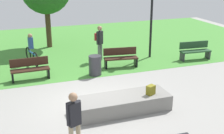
{
  "coord_description": "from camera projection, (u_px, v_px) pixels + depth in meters",
  "views": [
    {
      "loc": [
        -2.53,
        -9.22,
        4.66
      ],
      "look_at": [
        0.8,
        0.17,
        1.19
      ],
      "focal_mm": 47.56,
      "sensor_mm": 36.0,
      "label": 1
    }
  ],
  "objects": [
    {
      "name": "pedestrian_with_backpack",
      "position": [
        99.0,
        40.0,
        14.77
      ],
      "size": [
        0.44,
        0.45,
        1.79
      ],
      "color": "slate",
      "rests_on": "ground_plane"
    },
    {
      "name": "concrete_ledge",
      "position": [
        123.0,
        103.0,
        9.88
      ],
      "size": [
        3.15,
        1.08,
        0.53
      ],
      "primitive_type": "cube",
      "color": "gray",
      "rests_on": "ground_plane"
    },
    {
      "name": "park_bench_far_left",
      "position": [
        30.0,
        69.0,
        12.53
      ],
      "size": [
        1.61,
        0.51,
        0.91
      ],
      "color": "#331E14",
      "rests_on": "ground_plane"
    },
    {
      "name": "skater_performing_trick",
      "position": [
        74.0,
        119.0,
        7.41
      ],
      "size": [
        0.41,
        0.31,
        1.71
      ],
      "color": "tan",
      "rests_on": "ground_plane"
    },
    {
      "name": "park_bench_far_right",
      "position": [
        121.0,
        57.0,
        14.05
      ],
      "size": [
        1.65,
        0.68,
        0.91
      ],
      "color": "#331E14",
      "rests_on": "ground_plane"
    },
    {
      "name": "grass_lawn",
      "position": [
        55.0,
        46.0,
        17.79
      ],
      "size": [
        26.6,
        11.7,
        0.01
      ],
      "primitive_type": "cube",
      "color": "#478C38",
      "rests_on": "ground_plane"
    },
    {
      "name": "ground_plane",
      "position": [
        92.0,
        103.0,
        10.53
      ],
      "size": [
        28.0,
        28.0,
        0.0
      ],
      "primitive_type": "plane",
      "color": "gray"
    },
    {
      "name": "backpack_on_ledge",
      "position": [
        151.0,
        90.0,
        9.89
      ],
      "size": [
        0.34,
        0.3,
        0.32
      ],
      "primitive_type": "cube",
      "rotation": [
        0.0,
        0.0,
        0.44
      ],
      "color": "olive",
      "rests_on": "concrete_ledge"
    },
    {
      "name": "park_bench_near_path",
      "position": [
        195.0,
        50.0,
        15.19
      ],
      "size": [
        1.63,
        0.59,
        0.91
      ],
      "color": "#1E4223",
      "rests_on": "ground_plane"
    },
    {
      "name": "trash_bin",
      "position": [
        95.0,
        65.0,
        13.03
      ],
      "size": [
        0.56,
        0.56,
        0.88
      ],
      "primitive_type": "cylinder",
      "color": "#333338",
      "rests_on": "ground_plane"
    },
    {
      "name": "lamp_post",
      "position": [
        152.0,
        8.0,
        14.88
      ],
      "size": [
        0.28,
        0.28,
        4.27
      ],
      "color": "black",
      "rests_on": "ground_plane"
    },
    {
      "name": "cyclist_on_bicycle",
      "position": [
        31.0,
        51.0,
        14.56
      ],
      "size": [
        0.48,
        1.78,
        1.52
      ],
      "color": "black",
      "rests_on": "ground_plane"
    }
  ]
}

